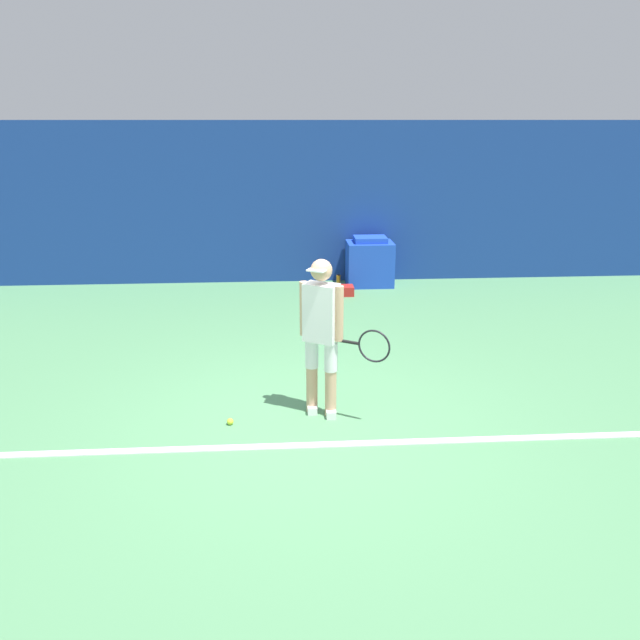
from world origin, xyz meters
TOP-DOWN VIEW (x-y plane):
  - ground_plane at (0.00, 0.00)m, footprint 24.00×24.00m
  - back_wall at (0.00, 5.99)m, footprint 24.00×0.10m
  - court_baseline at (0.00, -0.44)m, footprint 21.60×0.10m
  - tennis_player at (0.15, 0.25)m, footprint 0.87×0.56m
  - tennis_ball at (-0.81, 0.05)m, footprint 0.07×0.07m
  - covered_chair at (1.41, 5.57)m, footprint 0.85×0.65m
  - equipment_bag at (0.67, 4.89)m, footprint 0.72×0.29m
  - water_bottle at (0.82, 5.53)m, footprint 0.08×0.08m

SIDE VIEW (x-z plane):
  - ground_plane at x=0.00m, z-range 0.00..0.00m
  - court_baseline at x=0.00m, z-range 0.00..0.01m
  - tennis_ball at x=-0.81m, z-range 0.00..0.07m
  - equipment_bag at x=0.67m, z-range 0.00..0.17m
  - water_bottle at x=0.82m, z-range -0.01..0.22m
  - covered_chair at x=1.41m, z-range -0.02..0.89m
  - tennis_player at x=0.15m, z-range 0.09..1.76m
  - back_wall at x=0.00m, z-range 0.00..2.97m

